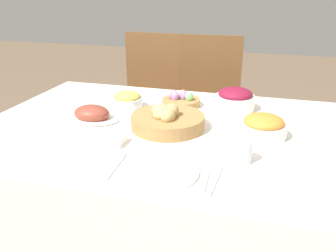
{
  "coord_description": "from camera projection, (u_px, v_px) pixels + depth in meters",
  "views": [
    {
      "loc": [
        0.35,
        -1.34,
        1.31
      ],
      "look_at": [
        -0.02,
        -0.08,
        0.78
      ],
      "focal_mm": 38.0,
      "sensor_mm": 36.0,
      "label": 1
    }
  ],
  "objects": [
    {
      "name": "drinking_cup",
      "position": [
        242.0,
        152.0,
        1.2
      ],
      "size": [
        0.07,
        0.07,
        0.08
      ],
      "color": "silver",
      "rests_on": "dining_table"
    },
    {
      "name": "knife",
      "position": [
        206.0,
        179.0,
        1.11
      ],
      "size": [
        0.02,
        0.19,
        0.0
      ],
      "rotation": [
        0.0,
        0.0,
        0.06
      ],
      "color": "#B7B7BC",
      "rests_on": "dining_table"
    },
    {
      "name": "dinner_plate",
      "position": [
        160.0,
        172.0,
        1.15
      ],
      "size": [
        0.25,
        0.25,
        0.01
      ],
      "color": "white",
      "rests_on": "dining_table"
    },
    {
      "name": "spoon",
      "position": [
        216.0,
        180.0,
        1.1
      ],
      "size": [
        0.02,
        0.19,
        0.0
      ],
      "rotation": [
        0.0,
        0.0,
        -0.06
      ],
      "color": "#B7B7BC",
      "rests_on": "dining_table"
    },
    {
      "name": "bread_basket",
      "position": [
        167.0,
        120.0,
        1.49
      ],
      "size": [
        0.31,
        0.31,
        0.11
      ],
      "color": "#9E7542",
      "rests_on": "dining_table"
    },
    {
      "name": "carrot_bowl",
      "position": [
        263.0,
        126.0,
        1.41
      ],
      "size": [
        0.19,
        0.19,
        0.09
      ],
      "color": "white",
      "rests_on": "dining_table"
    },
    {
      "name": "pineapple_bowl",
      "position": [
        127.0,
        100.0,
        1.73
      ],
      "size": [
        0.15,
        0.15,
        0.08
      ],
      "color": "silver",
      "rests_on": "dining_table"
    },
    {
      "name": "butter_dish",
      "position": [
        108.0,
        139.0,
        1.36
      ],
      "size": [
        0.13,
        0.08,
        0.03
      ],
      "color": "white",
      "rests_on": "dining_table"
    },
    {
      "name": "beet_salad_bowl",
      "position": [
        235.0,
        99.0,
        1.7
      ],
      "size": [
        0.19,
        0.19,
        0.11
      ],
      "color": "white",
      "rests_on": "dining_table"
    },
    {
      "name": "chair_far_left",
      "position": [
        149.0,
        103.0,
        2.49
      ],
      "size": [
        0.43,
        0.43,
        0.99
      ],
      "rotation": [
        0.0,
        0.0,
        -0.03
      ],
      "color": "brown",
      "rests_on": "ground"
    },
    {
      "name": "egg_basket",
      "position": [
        181.0,
        100.0,
        1.77
      ],
      "size": [
        0.19,
        0.19,
        0.08
      ],
      "color": "#9E7542",
      "rests_on": "dining_table"
    },
    {
      "name": "dining_table",
      "position": [
        176.0,
        202.0,
        1.64
      ],
      "size": [
        1.69,
        1.1,
        0.74
      ],
      "color": "white",
      "rests_on": "ground"
    },
    {
      "name": "fork",
      "position": [
        116.0,
        166.0,
        1.19
      ],
      "size": [
        0.02,
        0.19,
        0.0
      ],
      "rotation": [
        0.0,
        0.0,
        0.06
      ],
      "color": "#B7B7BC",
      "rests_on": "dining_table"
    },
    {
      "name": "ham_platter",
      "position": [
        92.0,
        115.0,
        1.58
      ],
      "size": [
        0.25,
        0.18,
        0.07
      ],
      "color": "white",
      "rests_on": "dining_table"
    },
    {
      "name": "chair_far_center",
      "position": [
        207.0,
        108.0,
        2.39
      ],
      "size": [
        0.45,
        0.45,
        0.99
      ],
      "rotation": [
        0.0,
        0.0,
        0.08
      ],
      "color": "brown",
      "rests_on": "ground"
    }
  ]
}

